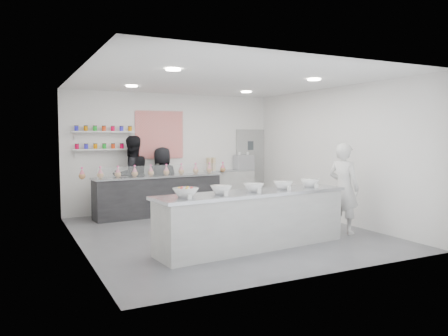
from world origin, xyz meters
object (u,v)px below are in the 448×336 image
(back_bar, at_px, (159,196))
(staff_left, at_px, (132,176))
(woman_prep, at_px, (344,188))
(espresso_machine, at_px, (244,162))
(staff_right, at_px, (162,180))
(prep_counter, at_px, (253,220))
(espresso_ledge, at_px, (229,188))

(back_bar, bearing_deg, staff_left, 152.22)
(back_bar, xyz_separation_m, staff_left, (-0.59, 0.25, 0.48))
(back_bar, bearing_deg, woman_prep, -56.86)
(espresso_machine, xyz_separation_m, staff_right, (-2.39, -0.17, -0.37))
(espresso_machine, bearing_deg, back_bar, -170.59)
(prep_counter, bearing_deg, staff_right, 89.38)
(espresso_machine, relative_size, woman_prep, 0.28)
(staff_left, bearing_deg, prep_counter, 92.28)
(back_bar, distance_m, staff_right, 0.46)
(woman_prep, bearing_deg, prep_counter, 78.39)
(prep_counter, xyz_separation_m, woman_prep, (2.17, 0.20, 0.41))
(woman_prep, bearing_deg, staff_right, 17.48)
(espresso_machine, relative_size, staff_right, 0.30)
(staff_right, bearing_deg, espresso_machine, -176.25)
(espresso_machine, xyz_separation_m, woman_prep, (0.12, -3.86, -0.30))
(back_bar, xyz_separation_m, espresso_machine, (2.57, 0.42, 0.71))
(espresso_ledge, xyz_separation_m, espresso_machine, (0.43, 0.00, 0.69))
(back_bar, relative_size, staff_right, 1.90)
(back_bar, height_order, espresso_ledge, espresso_ledge)
(prep_counter, relative_size, espresso_ledge, 2.64)
(staff_right, bearing_deg, prep_counter, 94.58)
(woman_prep, distance_m, staff_left, 4.93)
(prep_counter, relative_size, espresso_machine, 7.12)
(back_bar, height_order, staff_left, staff_left)
(back_bar, distance_m, espresso_ledge, 2.17)
(espresso_ledge, distance_m, staff_left, 2.77)
(prep_counter, height_order, espresso_ledge, espresso_ledge)
(espresso_ledge, distance_m, staff_right, 1.99)
(espresso_ledge, relative_size, espresso_machine, 2.69)
(woman_prep, xyz_separation_m, staff_left, (-3.27, 3.69, 0.07))
(back_bar, bearing_deg, prep_counter, -86.79)
(prep_counter, xyz_separation_m, back_bar, (-0.51, 3.63, 0.00))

